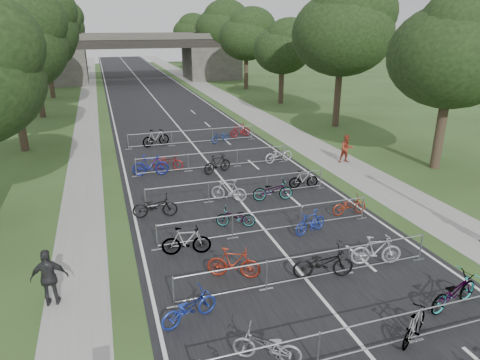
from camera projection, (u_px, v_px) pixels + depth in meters
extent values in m
cube|color=black|center=(152.00, 95.00, 52.90)|extent=(11.00, 140.00, 0.01)
cube|color=gray|center=(214.00, 92.00, 55.23)|extent=(3.00, 140.00, 0.01)
cube|color=gray|center=(88.00, 98.00, 50.72)|extent=(2.00, 140.00, 0.01)
cube|color=silver|center=(152.00, 95.00, 52.90)|extent=(0.12, 140.00, 0.00)
cube|color=#403D39|center=(58.00, 67.00, 62.10)|extent=(8.00, 8.00, 5.00)
cube|color=#403D39|center=(211.00, 62.00, 68.78)|extent=(8.00, 8.00, 5.00)
cube|color=black|center=(137.00, 43.00, 64.38)|extent=(30.00, 8.00, 1.20)
cube|color=#403D39|center=(139.00, 37.00, 60.64)|extent=(30.00, 0.40, 0.90)
cube|color=#403D39|center=(134.00, 36.00, 67.43)|extent=(30.00, 0.40, 0.90)
cylinder|color=#33261C|center=(440.00, 132.00, 25.55)|extent=(0.56, 0.56, 4.48)
ellipsoid|color=black|center=(452.00, 56.00, 24.04)|extent=(7.17, 7.17, 5.88)
sphere|color=black|center=(473.00, 29.00, 23.28)|extent=(5.73, 5.73, 5.73)
sphere|color=black|center=(436.00, 72.00, 24.65)|extent=(4.66, 4.66, 4.66)
cylinder|color=#33261C|center=(19.00, 117.00, 29.10)|extent=(0.56, 0.56, 4.72)
ellipsoid|color=black|center=(7.00, 46.00, 27.51)|extent=(7.56, 7.56, 6.20)
sphere|color=black|center=(11.00, 21.00, 26.72)|extent=(6.05, 6.05, 6.05)
sphere|color=black|center=(2.00, 61.00, 28.14)|extent=(4.91, 4.91, 4.91)
cylinder|color=#33261C|center=(337.00, 96.00, 36.16)|extent=(0.56, 0.56, 5.11)
ellipsoid|color=black|center=(342.00, 34.00, 34.44)|extent=(8.18, 8.18, 6.70)
sphere|color=black|center=(354.00, 12.00, 33.60)|extent=(6.54, 6.54, 6.54)
sphere|color=black|center=(333.00, 47.00, 35.09)|extent=(5.31, 5.31, 5.31)
cylinder|color=#33261C|center=(39.00, 89.00, 39.73)|extent=(0.56, 0.56, 5.25)
ellipsoid|color=black|center=(29.00, 31.00, 37.96)|extent=(8.40, 8.40, 6.89)
sphere|color=black|center=(33.00, 10.00, 37.11)|extent=(6.72, 6.72, 6.72)
sphere|color=black|center=(26.00, 43.00, 38.62)|extent=(5.46, 5.46, 5.46)
cylinder|color=#33261C|center=(281.00, 86.00, 47.09)|extent=(0.56, 0.56, 3.85)
ellipsoid|color=black|center=(282.00, 50.00, 45.80)|extent=(6.16, 6.16, 5.05)
sphere|color=black|center=(290.00, 38.00, 45.10)|extent=(4.93, 4.93, 4.93)
sphere|color=black|center=(276.00, 57.00, 46.36)|extent=(4.00, 4.00, 4.00)
cylinder|color=#33261C|center=(51.00, 80.00, 50.63)|extent=(0.56, 0.56, 4.20)
ellipsoid|color=black|center=(45.00, 43.00, 49.21)|extent=(6.72, 6.72, 5.51)
sphere|color=black|center=(49.00, 31.00, 48.48)|extent=(5.38, 5.38, 5.38)
sphere|color=black|center=(42.00, 51.00, 49.80)|extent=(4.37, 4.37, 4.37)
cylinder|color=#33261C|center=(246.00, 72.00, 57.70)|extent=(0.56, 0.56, 4.48)
ellipsoid|color=black|center=(246.00, 38.00, 56.19)|extent=(7.17, 7.17, 5.88)
sphere|color=black|center=(252.00, 26.00, 55.43)|extent=(5.73, 5.73, 5.73)
sphere|color=black|center=(241.00, 45.00, 56.80)|extent=(4.66, 4.66, 4.66)
cylinder|color=#33261C|center=(58.00, 68.00, 61.25)|extent=(0.56, 0.56, 4.72)
ellipsoid|color=black|center=(53.00, 34.00, 59.66)|extent=(7.56, 7.56, 6.20)
sphere|color=black|center=(56.00, 23.00, 58.87)|extent=(6.05, 6.05, 6.05)
sphere|color=black|center=(50.00, 41.00, 60.29)|extent=(4.91, 4.91, 4.91)
cylinder|color=#33261C|center=(222.00, 62.00, 68.31)|extent=(0.56, 0.56, 5.11)
ellipsoid|color=black|center=(222.00, 29.00, 66.59)|extent=(8.18, 8.18, 6.70)
sphere|color=black|center=(226.00, 18.00, 65.76)|extent=(6.54, 6.54, 6.54)
sphere|color=black|center=(218.00, 36.00, 67.24)|extent=(5.31, 5.31, 5.31)
cylinder|color=#33261C|center=(63.00, 60.00, 71.88)|extent=(0.56, 0.56, 5.25)
ellipsoid|color=black|center=(58.00, 28.00, 70.11)|extent=(8.40, 8.40, 6.89)
sphere|color=black|center=(60.00, 17.00, 69.27)|extent=(6.72, 6.72, 6.72)
sphere|color=black|center=(56.00, 34.00, 70.78)|extent=(5.46, 5.46, 5.46)
cylinder|color=#33261C|center=(204.00, 61.00, 79.24)|extent=(0.56, 0.56, 3.85)
ellipsoid|color=black|center=(204.00, 39.00, 77.95)|extent=(6.16, 6.16, 5.05)
sphere|color=black|center=(208.00, 32.00, 77.25)|extent=(4.93, 4.93, 4.93)
sphere|color=black|center=(201.00, 44.00, 78.51)|extent=(4.00, 4.00, 4.00)
cylinder|color=#33261C|center=(67.00, 58.00, 82.78)|extent=(0.56, 0.56, 4.20)
ellipsoid|color=black|center=(64.00, 36.00, 81.36)|extent=(6.72, 6.72, 5.51)
sphere|color=black|center=(66.00, 28.00, 80.63)|extent=(5.38, 5.38, 5.38)
sphere|color=black|center=(62.00, 40.00, 81.95)|extent=(4.37, 4.37, 4.37)
cylinder|color=#33261C|center=(191.00, 55.00, 89.85)|extent=(0.56, 0.56, 4.48)
ellipsoid|color=black|center=(190.00, 33.00, 88.34)|extent=(7.17, 7.17, 5.88)
sphere|color=black|center=(193.00, 25.00, 87.58)|extent=(5.73, 5.73, 5.73)
sphere|color=black|center=(188.00, 37.00, 88.95)|extent=(4.66, 4.66, 4.66)
cylinder|color=#A4A6AC|center=(372.00, 322.00, 11.10)|extent=(9.20, 0.04, 0.04)
cylinder|color=#A4A6AC|center=(369.00, 348.00, 11.40)|extent=(9.20, 0.04, 0.04)
cylinder|color=#A4A6AC|center=(318.00, 350.00, 10.83)|extent=(0.05, 0.05, 1.10)
cylinder|color=#A4A6AC|center=(419.00, 325.00, 11.72)|extent=(0.05, 0.05, 1.10)
cube|color=#A4A6AC|center=(416.00, 341.00, 11.90)|extent=(0.50, 0.08, 0.03)
cylinder|color=#A4A6AC|center=(309.00, 255.00, 14.32)|extent=(9.20, 0.04, 0.04)
cylinder|color=#A4A6AC|center=(308.00, 277.00, 14.62)|extent=(9.20, 0.04, 0.04)
cylinder|color=#A4A6AC|center=(174.00, 292.00, 13.15)|extent=(0.05, 0.05, 1.10)
cube|color=#A4A6AC|center=(175.00, 307.00, 13.34)|extent=(0.50, 0.08, 0.03)
cylinder|color=#A4A6AC|center=(267.00, 275.00, 14.04)|extent=(0.05, 0.05, 1.10)
cube|color=#A4A6AC|center=(266.00, 289.00, 14.23)|extent=(0.50, 0.08, 0.03)
cylinder|color=#A4A6AC|center=(348.00, 260.00, 14.94)|extent=(0.05, 0.05, 1.10)
cube|color=#A4A6AC|center=(347.00, 274.00, 15.12)|extent=(0.50, 0.08, 0.03)
cylinder|color=#A4A6AC|center=(421.00, 247.00, 15.83)|extent=(0.05, 0.05, 1.10)
cube|color=#A4A6AC|center=(419.00, 260.00, 16.01)|extent=(0.50, 0.08, 0.03)
cylinder|color=#A4A6AC|center=(268.00, 211.00, 17.71)|extent=(9.20, 0.04, 0.04)
cylinder|color=#A4A6AC|center=(267.00, 229.00, 18.01)|extent=(9.20, 0.04, 0.04)
cylinder|color=#A4A6AC|center=(157.00, 237.00, 16.55)|extent=(0.05, 0.05, 1.10)
cube|color=#A4A6AC|center=(158.00, 250.00, 16.73)|extent=(0.50, 0.08, 0.03)
cylinder|color=#A4A6AC|center=(233.00, 226.00, 17.44)|extent=(0.05, 0.05, 1.10)
cube|color=#A4A6AC|center=(233.00, 238.00, 17.62)|extent=(0.50, 0.08, 0.03)
cylinder|color=#A4A6AC|center=(301.00, 217.00, 18.33)|extent=(0.05, 0.05, 1.10)
cube|color=#A4A6AC|center=(300.00, 228.00, 18.51)|extent=(0.50, 0.08, 0.03)
cylinder|color=#A4A6AC|center=(363.00, 208.00, 19.22)|extent=(0.05, 0.05, 1.10)
cube|color=#A4A6AC|center=(362.00, 218.00, 19.41)|extent=(0.50, 0.08, 0.03)
cylinder|color=#A4A6AC|center=(238.00, 179.00, 21.29)|extent=(9.20, 0.04, 0.04)
cylinder|color=#A4A6AC|center=(238.00, 195.00, 21.58)|extent=(9.20, 0.04, 0.04)
cylinder|color=#A4A6AC|center=(146.00, 199.00, 20.12)|extent=(0.05, 0.05, 1.10)
cube|color=#A4A6AC|center=(146.00, 210.00, 20.30)|extent=(0.50, 0.08, 0.03)
cylinder|color=#A4A6AC|center=(209.00, 192.00, 21.01)|extent=(0.05, 0.05, 1.10)
cube|color=#A4A6AC|center=(209.00, 202.00, 21.19)|extent=(0.50, 0.08, 0.03)
cylinder|color=#A4A6AC|center=(267.00, 185.00, 21.90)|extent=(0.05, 0.05, 1.10)
cube|color=#A4A6AC|center=(267.00, 195.00, 22.09)|extent=(0.50, 0.08, 0.03)
cylinder|color=#A4A6AC|center=(320.00, 179.00, 22.79)|extent=(0.05, 0.05, 1.10)
cube|color=#A4A6AC|center=(320.00, 188.00, 22.98)|extent=(0.50, 0.08, 0.03)
cylinder|color=#A4A6AC|center=(213.00, 152.00, 25.75)|extent=(9.20, 0.04, 0.04)
cylinder|color=#A4A6AC|center=(213.00, 166.00, 26.05)|extent=(9.20, 0.04, 0.04)
cylinder|color=#A4A6AC|center=(136.00, 168.00, 24.59)|extent=(0.05, 0.05, 1.10)
cube|color=#A4A6AC|center=(137.00, 176.00, 24.77)|extent=(0.50, 0.08, 0.03)
cylinder|color=#A4A6AC|center=(188.00, 163.00, 25.48)|extent=(0.05, 0.05, 1.10)
cube|color=#A4A6AC|center=(189.00, 171.00, 25.66)|extent=(0.50, 0.08, 0.03)
cylinder|color=#A4A6AC|center=(237.00, 158.00, 26.37)|extent=(0.05, 0.05, 1.10)
cube|color=#A4A6AC|center=(237.00, 166.00, 26.55)|extent=(0.50, 0.08, 0.03)
cylinder|color=#A4A6AC|center=(283.00, 154.00, 27.26)|extent=(0.05, 0.05, 1.10)
cube|color=#A4A6AC|center=(283.00, 162.00, 27.44)|extent=(0.50, 0.08, 0.03)
cylinder|color=#A4A6AC|center=(192.00, 130.00, 31.11)|extent=(9.20, 0.04, 0.04)
cylinder|color=#A4A6AC|center=(193.00, 142.00, 31.41)|extent=(9.20, 0.04, 0.04)
cylinder|color=#A4A6AC|center=(128.00, 142.00, 29.94)|extent=(0.05, 0.05, 1.10)
cube|color=#A4A6AC|center=(129.00, 149.00, 30.13)|extent=(0.50, 0.08, 0.03)
cylinder|color=#A4A6AC|center=(172.00, 139.00, 30.84)|extent=(0.05, 0.05, 1.10)
cube|color=#A4A6AC|center=(172.00, 146.00, 31.02)|extent=(0.50, 0.08, 0.03)
cylinder|color=#A4A6AC|center=(213.00, 135.00, 31.73)|extent=(0.05, 0.05, 1.10)
cube|color=#A4A6AC|center=(213.00, 142.00, 31.91)|extent=(0.50, 0.08, 0.03)
cylinder|color=#A4A6AC|center=(252.00, 132.00, 32.62)|extent=(0.05, 0.05, 1.10)
cube|color=#A4A6AC|center=(252.00, 139.00, 32.80)|extent=(0.50, 0.08, 0.03)
imported|color=#929399|center=(267.00, 347.00, 11.04)|extent=(1.90, 1.48, 0.96)
imported|color=#A4A6AC|center=(415.00, 326.00, 11.80)|extent=(1.63, 1.23, 0.98)
imported|color=#A4A6AC|center=(454.00, 292.00, 13.17)|extent=(2.22, 1.19, 1.11)
imported|color=#1B3199|center=(189.00, 308.00, 12.55)|extent=(1.96, 1.23, 0.97)
imported|color=maroon|center=(234.00, 263.00, 14.73)|extent=(1.93, 1.29, 1.13)
imported|color=black|center=(323.00, 263.00, 14.75)|extent=(2.24, 1.17, 1.12)
imported|color=#B0AFB7|center=(376.00, 251.00, 15.55)|extent=(1.97, 0.97, 1.14)
imported|color=#A4A6AC|center=(186.00, 241.00, 16.23)|extent=(1.96, 0.88, 1.14)
imported|color=#A4A6AC|center=(236.00, 217.00, 18.49)|extent=(1.81, 1.15, 0.90)
imported|color=navy|center=(310.00, 222.00, 17.92)|extent=(1.74, 0.96, 1.01)
imported|color=maroon|center=(349.00, 205.00, 19.72)|extent=(1.71, 0.62, 0.89)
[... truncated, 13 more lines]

